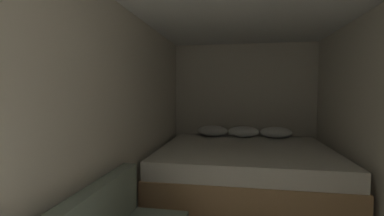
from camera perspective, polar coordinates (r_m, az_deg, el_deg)
wall_back at (r=4.38m, az=11.03°, el=-0.35°), size 2.33×0.05×2.11m
wall_left at (r=2.30m, az=-17.36°, el=-3.95°), size 0.05×4.64×2.11m
bed at (r=3.53m, az=11.24°, el=-13.19°), size 2.11×1.86×0.82m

